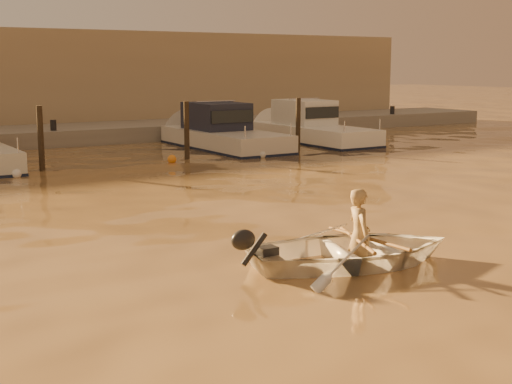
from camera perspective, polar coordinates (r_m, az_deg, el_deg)
ground_plane at (r=10.78m, az=4.58°, el=-7.30°), size 160.00×160.00×0.00m
dinghy at (r=11.79m, az=7.78°, el=-4.63°), size 3.96×3.25×0.72m
person at (r=11.78m, az=8.24°, el=-3.46°), size 0.50×0.64×1.55m
outboard_motor at (r=11.24m, az=0.81°, el=-5.05°), size 0.97×0.61×0.70m
oar_port at (r=11.85m, az=8.89°, el=-3.67°), size 0.15×2.10×0.13m
oar_starboard at (r=11.77m, az=8.02°, el=-3.75°), size 0.93×1.94×0.13m
moored_boat_4 at (r=27.96m, az=-2.54°, el=4.80°), size 2.41×7.37×1.75m
moored_boat_5 at (r=30.30m, az=4.59°, el=5.19°), size 2.21×7.42×1.75m
piling_2 at (r=22.95m, az=-16.83°, el=3.89°), size 0.18×0.18×2.20m
piling_3 at (r=24.72m, az=-5.57°, el=4.70°), size 0.18×0.18×2.20m
piling_4 at (r=27.13m, az=3.39°, el=5.21°), size 0.18×0.18×2.20m
fender_c at (r=21.89m, az=-18.62°, el=1.40°), size 0.30×0.30×0.30m
fender_d at (r=24.10m, az=-6.74°, el=2.62°), size 0.30×0.30×0.30m
fender_e at (r=25.12m, az=0.46°, el=3.00°), size 0.30×0.30×0.30m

